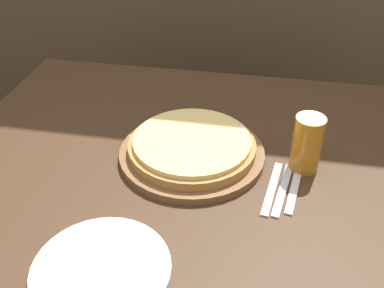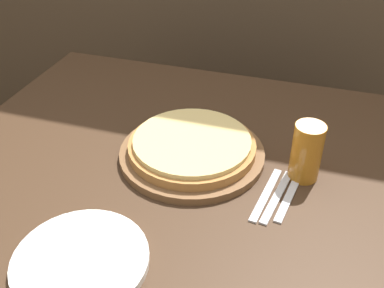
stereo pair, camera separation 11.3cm
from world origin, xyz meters
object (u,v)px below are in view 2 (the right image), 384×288
pizza_on_board (192,149)px  beer_glass (307,150)px  fork (266,194)px  dinner_knife (277,197)px  dinner_plate (81,260)px  spoon (288,199)px

pizza_on_board → beer_glass: 0.28m
pizza_on_board → beer_glass: size_ratio=2.55×
fork → dinner_knife: same height
pizza_on_board → dinner_knife: 0.25m
fork → beer_glass: bearing=53.0°
dinner_plate → fork: dinner_plate is taller
dinner_plate → spoon: size_ratio=1.59×
fork → spoon: bearing=-0.0°
spoon → fork: bearing=180.0°
beer_glass → dinner_knife: (-0.05, -0.10, -0.08)m
beer_glass → fork: 0.14m
dinner_knife → spoon: size_ratio=1.17×
dinner_knife → pizza_on_board: bearing=158.8°
pizza_on_board → fork: pizza_on_board is taller
dinner_plate → fork: bearing=44.7°
pizza_on_board → fork: bearing=-23.5°
beer_glass → spoon: beer_glass is taller
pizza_on_board → dinner_knife: (0.23, -0.09, -0.02)m
beer_glass → dinner_plate: bearing=-133.5°
dinner_plate → spoon: dinner_plate is taller
pizza_on_board → beer_glass: (0.28, 0.01, 0.05)m
dinner_knife → fork: bearing=180.0°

